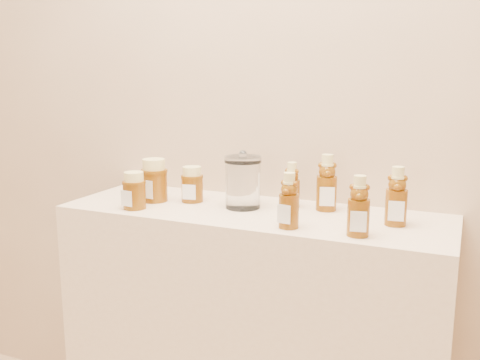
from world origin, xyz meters
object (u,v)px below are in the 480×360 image
at_px(honey_jar_left, 154,180).
at_px(display_table, 252,344).
at_px(bear_bottle_back_left, 292,182).
at_px(glass_canister, 243,180).
at_px(bear_bottle_front_left, 289,197).

bearing_deg(honey_jar_left, display_table, 7.72).
bearing_deg(honey_jar_left, bear_bottle_back_left, 18.63).
bearing_deg(honey_jar_left, glass_canister, 12.24).
distance_m(bear_bottle_back_left, glass_canister, 0.15).
distance_m(honey_jar_left, glass_canister, 0.31).
distance_m(display_table, glass_canister, 0.54).
distance_m(bear_bottle_back_left, honey_jar_left, 0.45).
relative_size(bear_bottle_back_left, honey_jar_left, 1.15).
bearing_deg(bear_bottle_back_left, bear_bottle_front_left, -62.26).
xyz_separation_m(display_table, bear_bottle_back_left, (0.10, 0.09, 0.53)).
relative_size(display_table, bear_bottle_back_left, 7.35).
distance_m(display_table, bear_bottle_back_left, 0.55).
bearing_deg(bear_bottle_front_left, honey_jar_left, 176.24).
distance_m(display_table, honey_jar_left, 0.63).
bearing_deg(bear_bottle_front_left, display_table, 150.25).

